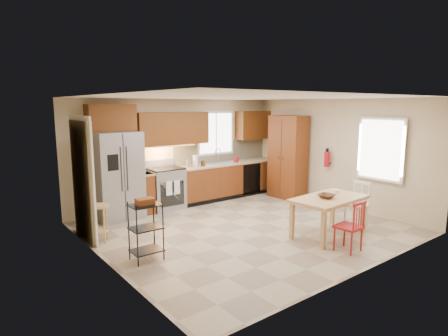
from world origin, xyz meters
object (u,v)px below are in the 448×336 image
(refrigerator, at_px, (117,176))
(table_bowl, at_px, (326,198))
(table_jar, at_px, (336,193))
(bar_stool, at_px, (100,223))
(chair_white, at_px, (357,204))
(chair_red, at_px, (349,226))
(pantry, at_px, (288,157))
(utility_cart, at_px, (146,231))
(dining_table, at_px, (329,217))
(soap_bottle, at_px, (236,159))
(fire_extinguisher, at_px, (327,159))
(range_stove, at_px, (166,189))

(refrigerator, distance_m, table_bowl, 4.20)
(table_jar, distance_m, bar_stool, 4.30)
(chair_white, height_order, table_bowl, chair_white)
(refrigerator, distance_m, table_jar, 4.39)
(chair_white, bearing_deg, table_bowl, 89.07)
(chair_red, height_order, table_jar, chair_red)
(pantry, xyz_separation_m, utility_cart, (-4.64, -1.42, -0.59))
(chair_white, distance_m, table_bowl, 1.08)
(dining_table, bearing_deg, utility_cart, 158.26)
(table_bowl, distance_m, table_jar, 0.42)
(chair_red, distance_m, table_bowl, 0.76)
(bar_stool, xyz_separation_m, utility_cart, (0.29, -1.19, 0.13))
(soap_bottle, xyz_separation_m, bar_stool, (-3.98, -1.13, -0.66))
(pantry, xyz_separation_m, dining_table, (-1.53, -2.44, -0.70))
(soap_bottle, distance_m, chair_white, 3.36)
(refrigerator, relative_size, fire_extinguisher, 5.06)
(bar_stool, bearing_deg, pantry, -11.48)
(table_jar, distance_m, utility_cart, 3.56)
(pantry, distance_m, table_bowl, 2.95)
(range_stove, distance_m, pantry, 3.19)
(dining_table, distance_m, table_jar, 0.51)
(range_stove, distance_m, dining_table, 3.72)
(chair_red, height_order, bar_stool, chair_red)
(refrigerator, bearing_deg, soap_bottle, -0.45)
(range_stove, xyz_separation_m, chair_white, (2.40, -3.37, -0.04))
(table_bowl, bearing_deg, soap_bottle, 78.69)
(chair_red, height_order, chair_white, same)
(refrigerator, xyz_separation_m, soap_bottle, (3.18, -0.02, 0.09))
(fire_extinguisher, bearing_deg, soap_bottle, 120.53)
(chair_red, distance_m, table_jar, 1.04)
(pantry, distance_m, table_jar, 2.66)
(refrigerator, height_order, range_stove, refrigerator)
(refrigerator, height_order, chair_red, refrigerator)
(dining_table, distance_m, utility_cart, 3.28)
(soap_bottle, relative_size, table_jar, 1.69)
(dining_table, distance_m, table_bowl, 0.37)
(bar_stool, bearing_deg, table_jar, -43.84)
(range_stove, relative_size, utility_cart, 1.00)
(bar_stool, bearing_deg, chair_red, -57.29)
(chair_white, height_order, bar_stool, chair_white)
(soap_bottle, bearing_deg, fire_extinguisher, -59.47)
(refrigerator, distance_m, dining_table, 4.29)
(refrigerator, distance_m, pantry, 4.23)
(range_stove, bearing_deg, fire_extinguisher, -32.62)
(bar_stool, bearing_deg, chair_white, -40.54)
(soap_bottle, height_order, utility_cart, soap_bottle)
(range_stove, distance_m, utility_cart, 2.93)
(refrigerator, bearing_deg, utility_cart, -102.34)
(pantry, relative_size, dining_table, 1.46)
(soap_bottle, bearing_deg, range_stove, 177.60)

